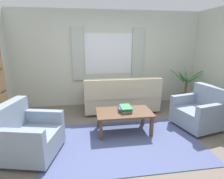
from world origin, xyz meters
The scene contains 10 objects.
ground_plane centered at (0.00, 0.00, 0.00)m, with size 6.24×6.24×0.00m, color #6B6056.
wall_back centered at (0.00, 2.26, 1.30)m, with size 5.32×0.12×2.60m, color beige.
window_with_curtains centered at (0.00, 2.18, 1.45)m, with size 1.98×0.07×1.40m.
area_rug centered at (0.00, 0.00, 0.01)m, with size 2.75×1.74×0.01m, color #4C5684.
couch centered at (0.25, 1.55, 0.37)m, with size 1.90×0.82×0.92m.
armchair_left centered at (-1.61, -0.12, 0.35)m, with size 0.99×1.01×0.88m.
armchair_right centered at (1.73, 0.40, 0.35)m, with size 0.98×1.00×0.88m.
coffee_table centered at (0.08, 0.42, 0.38)m, with size 1.10×0.64×0.44m.
book_stack_on_table centered at (0.11, 0.45, 0.49)m, with size 0.28×0.33×0.10m.
potted_plant centered at (2.12, 1.70, 0.44)m, with size 1.18×1.03×1.14m.
Camera 1 is at (-0.66, -2.89, 1.81)m, focal length 29.21 mm.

